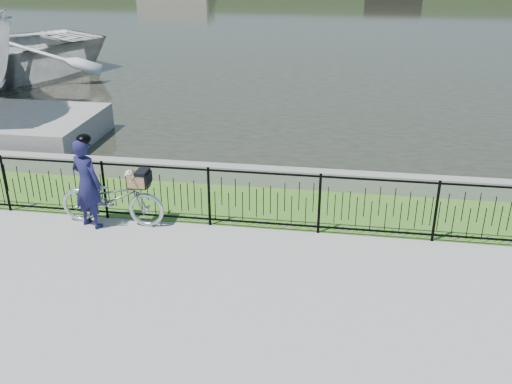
# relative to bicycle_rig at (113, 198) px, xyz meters

# --- Properties ---
(ground) EXTENTS (120.00, 120.00, 0.00)m
(ground) POSITION_rel_bicycle_rig_xyz_m (2.77, -1.40, -0.52)
(ground) COLOR gray
(ground) RESTS_ON ground
(grass_strip) EXTENTS (60.00, 2.00, 0.01)m
(grass_strip) POSITION_rel_bicycle_rig_xyz_m (2.77, 1.20, -0.52)
(grass_strip) COLOR #3E6B21
(grass_strip) RESTS_ON ground
(water) EXTENTS (120.00, 120.00, 0.00)m
(water) POSITION_rel_bicycle_rig_xyz_m (2.77, 31.60, -0.52)
(water) COLOR #27281E
(water) RESTS_ON ground
(quay_wall) EXTENTS (60.00, 0.30, 0.40)m
(quay_wall) POSITION_rel_bicycle_rig_xyz_m (2.77, 2.20, -0.32)
(quay_wall) COLOR gray
(quay_wall) RESTS_ON ground
(fence) EXTENTS (14.00, 0.06, 1.15)m
(fence) POSITION_rel_bicycle_rig_xyz_m (2.77, 0.20, 0.05)
(fence) COLOR black
(fence) RESTS_ON ground
(bicycle_rig) EXTENTS (1.96, 0.68, 1.12)m
(bicycle_rig) POSITION_rel_bicycle_rig_xyz_m (0.00, 0.00, 0.00)
(bicycle_rig) COLOR #B5BAC1
(bicycle_rig) RESTS_ON ground
(cyclist) EXTENTS (0.73, 0.61, 1.77)m
(cyclist) POSITION_rel_bicycle_rig_xyz_m (-0.39, -0.16, 0.35)
(cyclist) COLOR #16163E
(cyclist) RESTS_ON ground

